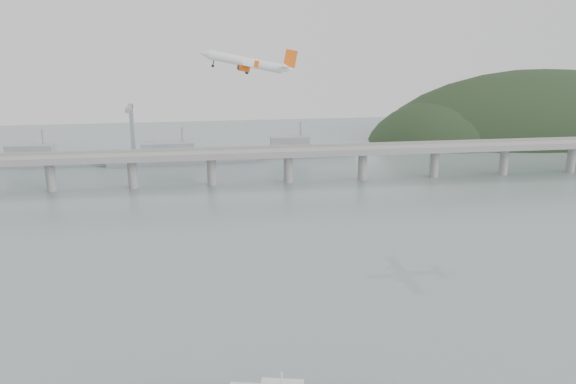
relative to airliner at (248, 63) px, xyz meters
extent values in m
plane|color=slate|center=(13.51, -82.45, -86.58)|extent=(900.00, 900.00, 0.00)
cube|color=gray|center=(13.51, 117.55, -66.58)|extent=(800.00, 22.00, 2.20)
cube|color=gray|center=(13.51, 107.05, -64.58)|extent=(800.00, 0.60, 1.80)
cube|color=gray|center=(13.51, 128.05, -64.58)|extent=(800.00, 0.60, 1.80)
cylinder|color=gray|center=(-116.49, 117.55, -77.08)|extent=(6.00, 6.00, 21.00)
cylinder|color=gray|center=(-66.49, 117.55, -77.08)|extent=(6.00, 6.00, 21.00)
cylinder|color=gray|center=(-16.49, 117.55, -77.08)|extent=(6.00, 6.00, 21.00)
cylinder|color=gray|center=(33.51, 117.55, -77.08)|extent=(6.00, 6.00, 21.00)
cylinder|color=gray|center=(83.51, 117.55, -77.08)|extent=(6.00, 6.00, 21.00)
cylinder|color=gray|center=(133.51, 117.55, -77.08)|extent=(6.00, 6.00, 21.00)
cylinder|color=gray|center=(183.51, 117.55, -77.08)|extent=(6.00, 6.00, 21.00)
cylinder|color=gray|center=(233.51, 117.55, -77.08)|extent=(6.00, 6.00, 21.00)
ellipsoid|color=black|center=(283.51, 247.55, -104.58)|extent=(320.00, 150.00, 156.00)
ellipsoid|color=black|center=(188.51, 237.55, -98.58)|extent=(140.00, 110.00, 96.00)
cube|color=gray|center=(-136.49, 187.55, -82.58)|extent=(95.67, 20.15, 8.00)
cube|color=gray|center=(-145.99, 187.55, -74.58)|extent=(33.90, 15.02, 8.00)
cylinder|color=gray|center=(-136.49, 187.55, -66.58)|extent=(1.60, 1.60, 14.00)
cube|color=gray|center=(-36.49, 182.55, -82.58)|extent=(110.55, 21.43, 8.00)
cube|color=gray|center=(-47.49, 182.55, -74.58)|extent=(39.01, 16.73, 8.00)
cylinder|color=gray|center=(-36.49, 182.55, -66.58)|extent=(1.60, 1.60, 14.00)
cube|color=gray|center=(53.51, 192.55, -82.58)|extent=(85.00, 13.60, 8.00)
cube|color=gray|center=(45.01, 192.55, -74.58)|extent=(29.75, 11.90, 8.00)
cylinder|color=gray|center=(53.51, 192.55, -66.58)|extent=(1.60, 1.60, 14.00)
cube|color=gray|center=(-76.49, 217.55, -66.58)|extent=(3.00, 3.00, 40.00)
cube|color=gray|center=(-76.49, 207.55, -48.58)|extent=(3.00, 28.00, 3.00)
cylinder|color=silver|center=(-2.11, -129.46, -71.42)|extent=(0.67, 0.67, 4.49)
cylinder|color=white|center=(-1.02, 0.04, 0.38)|extent=(32.08, 6.81, 10.36)
cone|color=white|center=(-18.75, 0.65, 4.00)|extent=(5.58, 4.47, 4.94)
cone|color=white|center=(17.37, -0.56, -2.80)|extent=(6.42, 4.20, 5.16)
cube|color=white|center=(-0.14, -0.05, -0.95)|extent=(6.53, 38.61, 3.49)
cube|color=white|center=(16.42, -0.48, -1.79)|extent=(3.93, 13.69, 1.70)
cube|color=#F25B10|center=(18.28, -0.35, 1.63)|extent=(6.47, 0.90, 8.23)
cylinder|color=#F25B10|center=(-1.98, 6.15, -2.48)|extent=(5.38, 3.02, 3.53)
cylinder|color=black|center=(-4.30, 6.23, -2.00)|extent=(1.02, 2.63, 2.63)
cube|color=white|center=(-1.75, 6.20, -1.37)|extent=(3.05, 0.44, 1.91)
cylinder|color=#F25B10|center=(-2.27, -6.27, -1.84)|extent=(5.38, 3.02, 3.53)
cylinder|color=black|center=(-4.60, -6.19, -1.37)|extent=(1.02, 2.63, 2.63)
cube|color=white|center=(-2.04, -6.22, -0.73)|extent=(3.05, 0.44, 1.91)
cylinder|color=black|center=(-0.48, 2.80, -3.09)|extent=(0.96, 0.54, 2.76)
cylinder|color=black|center=(-0.73, 2.74, -4.31)|extent=(1.48, 0.55, 1.49)
cylinder|color=black|center=(-0.62, -3.07, -2.79)|extent=(0.96, 0.54, 2.76)
cylinder|color=black|center=(-0.87, -3.13, -4.01)|extent=(1.48, 0.55, 1.49)
cylinder|color=black|center=(-14.95, 0.36, 0.00)|extent=(0.96, 0.54, 2.76)
cylinder|color=black|center=(-15.20, 0.30, -1.22)|extent=(1.48, 0.55, 1.49)
cube|color=#F25B10|center=(2.80, 19.14, -1.06)|extent=(2.32, 0.41, 3.03)
cube|color=#F25B10|center=(1.89, -19.26, 0.91)|extent=(2.32, 0.41, 3.03)
camera|label=1|loc=(-19.21, -266.78, 20.01)|focal=38.00mm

